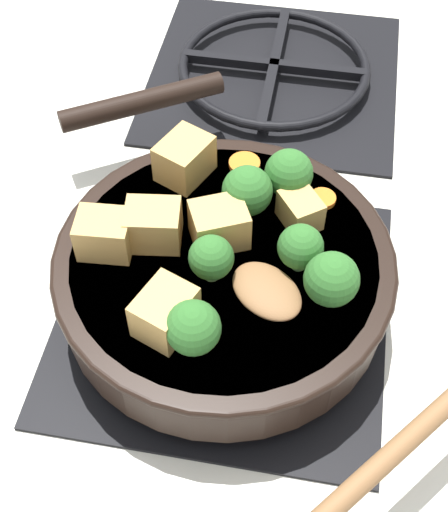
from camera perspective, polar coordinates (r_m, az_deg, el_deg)
The scene contains 19 objects.
ground_plane at distance 0.69m, azimuth 0.00°, elevation -4.25°, with size 2.40×2.40×0.00m, color silver.
front_burner_grate at distance 0.68m, azimuth 0.00°, elevation -3.69°, with size 0.31×0.31×0.03m.
rear_burner_grate at distance 0.93m, azimuth 4.00°, elevation 14.58°, with size 0.31×0.31×0.03m.
skillet_pan at distance 0.65m, azimuth -0.09°, elevation -1.19°, with size 0.36×0.41×0.06m.
wooden_spoon at distance 0.56m, azimuth 10.10°, elevation -8.87°, with size 0.26×0.25×0.02m.
tofu_cube_center_large at distance 0.68m, azimuth -3.18°, elevation 7.78°, with size 0.05×0.04×0.04m, color tan.
tofu_cube_near_handle at distance 0.62m, azimuth -5.66°, elevation 2.47°, with size 0.05×0.04×0.04m, color tan.
tofu_cube_east_chunk at distance 0.62m, azimuth -0.38°, elevation 2.51°, with size 0.05×0.04×0.04m, color tan.
tofu_cube_west_chunk at distance 0.64m, azimuth 6.12°, elevation 3.66°, with size 0.04×0.03×0.03m, color tan.
tofu_cube_back_piece at distance 0.57m, azimuth -4.75°, elevation -4.51°, with size 0.05×0.04×0.04m, color tan.
tofu_cube_front_piece at distance 0.62m, azimuth -9.53°, elevation 1.74°, with size 0.05×0.04×0.04m, color tan.
broccoli_floret_near_spoon at distance 0.58m, azimuth 8.60°, elevation -1.88°, with size 0.05×0.05×0.05m.
broccoli_floret_center_top at distance 0.60m, azimuth 6.13°, elevation 0.67°, with size 0.04×0.04×0.05m.
broccoli_floret_east_rim at distance 0.64m, azimuth 1.87°, elevation 5.21°, with size 0.05×0.05×0.05m.
broccoli_floret_west_rim at distance 0.59m, azimuth -1.03°, elevation -0.15°, with size 0.04×0.04×0.05m.
broccoli_floret_north_edge at distance 0.55m, azimuth -2.49°, elevation -5.78°, with size 0.04×0.04×0.05m.
broccoli_floret_south_cluster at distance 0.65m, azimuth 5.20°, elevation 6.59°, with size 0.04×0.04×0.05m.
carrot_slice_orange_thin at distance 0.67m, azimuth 7.89°, elevation 4.57°, with size 0.02×0.02×0.01m, color orange.
carrot_slice_near_center at distance 0.70m, azimuth 1.25°, elevation 7.43°, with size 0.03×0.03×0.01m, color orange.
Camera 1 is at (0.07, -0.38, 0.57)m, focal length 50.00 mm.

